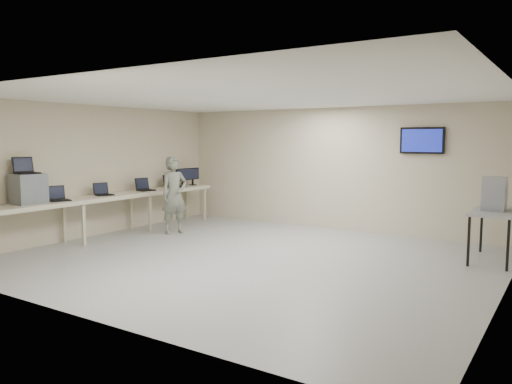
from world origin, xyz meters
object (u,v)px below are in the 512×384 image
Objects in this scene: workbench at (109,198)px; side_table at (495,215)px; equipment_box at (28,189)px; soldier at (174,195)px.

workbench is 7.49m from side_table.
equipment_box is 8.25m from side_table.
workbench is 10.88× the size of equipment_box.
soldier reaches higher than equipment_box.
workbench is 1.83m from equipment_box.
soldier is at bearing 75.47° from equipment_box.
soldier is at bearing 49.57° from workbench.
soldier is at bearing -170.43° from side_table.
soldier reaches higher than workbench.
equipment_box is 3.02m from soldier.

